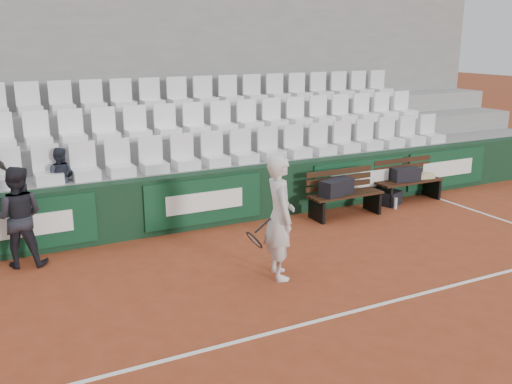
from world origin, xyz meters
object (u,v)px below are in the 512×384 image
at_px(sports_bag_ground, 391,198).
at_px(water_bottle_far, 396,203).
at_px(bench_left, 345,205).
at_px(bench_right, 408,191).
at_px(sports_bag_right, 406,174).
at_px(tennis_player, 279,217).
at_px(ball_kid, 18,217).
at_px(sports_bag_left, 337,187).
at_px(spectator_c, 58,151).
at_px(water_bottle_near, 310,211).

xyz_separation_m(sports_bag_ground, water_bottle_far, (-0.12, -0.28, -0.02)).
bearing_deg(bench_left, bench_right, 8.24).
bearing_deg(bench_left, sports_bag_right, 8.70).
xyz_separation_m(sports_bag_ground, tennis_player, (-3.84, -2.12, 0.76)).
xyz_separation_m(bench_left, ball_kid, (-5.79, 0.21, 0.54)).
distance_m(sports_bag_left, tennis_player, 3.03).
xyz_separation_m(sports_bag_ground, ball_kid, (-7.08, 0.01, 0.63)).
bearing_deg(tennis_player, sports_bag_ground, 28.88).
height_order(bench_left, bench_right, same).
xyz_separation_m(bench_right, spectator_c, (-6.81, 0.92, 1.29)).
height_order(sports_bag_ground, tennis_player, tennis_player).
distance_m(bench_right, spectator_c, 6.99).
xyz_separation_m(water_bottle_near, water_bottle_far, (1.78, -0.37, 0.00)).
bearing_deg(ball_kid, sports_bag_left, -164.15).
distance_m(bench_right, water_bottle_far, 0.72).
bearing_deg(water_bottle_near, bench_right, -0.61).
xyz_separation_m(tennis_player, ball_kid, (-3.25, 2.12, -0.13)).
xyz_separation_m(bench_left, spectator_c, (-5.01, 1.18, 1.29)).
distance_m(bench_left, water_bottle_far, 1.18).
xyz_separation_m(bench_left, sports_bag_ground, (1.30, 0.20, -0.08)).
distance_m(sports_bag_left, water_bottle_near, 0.69).
xyz_separation_m(sports_bag_right, tennis_player, (-4.25, -2.18, 0.31)).
distance_m(bench_right, tennis_player, 4.90).
bearing_deg(sports_bag_left, tennis_player, -140.40).
bearing_deg(sports_bag_right, bench_left, -171.30).
height_order(sports_bag_right, spectator_c, spectator_c).
bearing_deg(spectator_c, sports_bag_right, -164.08).
distance_m(bench_right, sports_bag_right, 0.37).
relative_size(bench_left, bench_right, 1.00).
bearing_deg(ball_kid, spectator_c, -110.44).
relative_size(sports_bag_left, tennis_player, 0.39).
bearing_deg(water_bottle_far, ball_kid, 177.61).
relative_size(sports_bag_left, ball_kid, 0.46).
bearing_deg(sports_bag_left, sports_bag_right, 7.66).
bearing_deg(water_bottle_near, spectator_c, 168.51).
relative_size(sports_bag_left, sports_bag_ground, 1.51).
height_order(bench_left, spectator_c, spectator_c).
bearing_deg(ball_kid, water_bottle_far, -164.46).
xyz_separation_m(bench_left, water_bottle_near, (-0.61, 0.29, -0.11)).
relative_size(water_bottle_near, spectator_c, 0.22).
bearing_deg(ball_kid, sports_bag_right, -161.64).
height_order(sports_bag_ground, spectator_c, spectator_c).
height_order(bench_left, water_bottle_near, bench_left).
xyz_separation_m(bench_right, tennis_player, (-4.34, -2.18, 0.67)).
bearing_deg(sports_bag_ground, sports_bag_left, -172.63).
xyz_separation_m(sports_bag_right, spectator_c, (-6.72, 0.92, 0.93)).
bearing_deg(tennis_player, water_bottle_far, 26.26).
bearing_deg(spectator_c, tennis_player, 152.31).
bearing_deg(water_bottle_far, tennis_player, -153.74).
distance_m(bench_left, sports_bag_right, 1.76).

